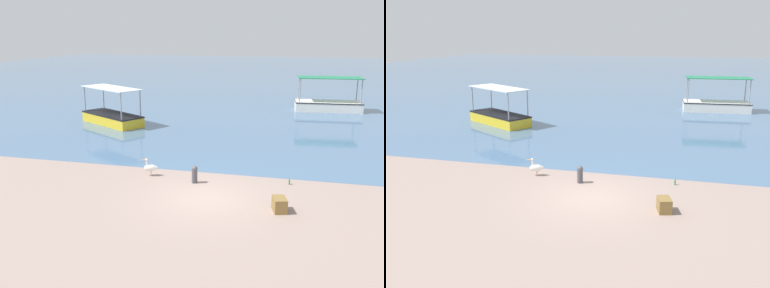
% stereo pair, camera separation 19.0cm
% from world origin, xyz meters
% --- Properties ---
extents(ground, '(120.00, 120.00, 0.00)m').
position_xyz_m(ground, '(0.00, 0.00, 0.00)').
color(ground, gray).
extents(harbor_water, '(110.00, 90.00, 0.00)m').
position_xyz_m(harbor_water, '(0.00, 48.00, 0.00)').
color(harbor_water, '#496A8E').
rests_on(harbor_water, ground).
extents(fishing_boat_near_right, '(5.11, 4.10, 2.50)m').
position_xyz_m(fishing_boat_near_right, '(-9.08, 11.66, 0.52)').
color(fishing_boat_near_right, yellow).
rests_on(fishing_boat_near_right, harbor_water).
extents(fishing_boat_outer, '(5.24, 2.43, 2.67)m').
position_xyz_m(fishing_boat_outer, '(5.58, 20.35, 0.55)').
color(fishing_boat_outer, white).
rests_on(fishing_boat_outer, harbor_water).
extents(pelican, '(0.79, 0.43, 0.80)m').
position_xyz_m(pelican, '(-2.93, 2.00, 0.38)').
color(pelican, '#E0997A').
rests_on(pelican, ground).
extents(mooring_bollard, '(0.25, 0.25, 0.75)m').
position_xyz_m(mooring_bollard, '(-0.81, 1.59, 0.40)').
color(mooring_bollard, '#47474C').
rests_on(mooring_bollard, ground).
extents(cargo_crate, '(0.60, 0.76, 0.51)m').
position_xyz_m(cargo_crate, '(2.82, -0.55, 0.25)').
color(cargo_crate, olive).
rests_on(cargo_crate, ground).
extents(glass_bottle, '(0.07, 0.07, 0.27)m').
position_xyz_m(glass_bottle, '(3.09, 2.33, 0.11)').
color(glass_bottle, '#3F7F4C').
rests_on(glass_bottle, ground).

